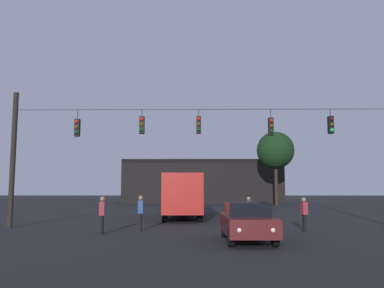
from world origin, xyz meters
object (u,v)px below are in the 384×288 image
at_px(pedestrian_crossing_left, 304,212).
at_px(pedestrian_crossing_right, 249,210).
at_px(city_bus, 182,191).
at_px(pedestrian_crossing_center, 141,211).
at_px(pedestrian_near_bus, 102,213).
at_px(tree_left_silhouette, 275,151).
at_px(car_near_right, 247,221).

height_order(pedestrian_crossing_left, pedestrian_crossing_right, pedestrian_crossing_left).
distance_m(city_bus, pedestrian_crossing_left, 11.37).
xyz_separation_m(pedestrian_crossing_center, pedestrian_near_bus, (-1.55, -1.42, -0.01)).
height_order(pedestrian_crossing_center, tree_left_silhouette, tree_left_silhouette).
xyz_separation_m(city_bus, pedestrian_crossing_center, (-1.70, -9.26, -0.89)).
bearing_deg(pedestrian_crossing_right, car_near_right, -98.05).
bearing_deg(pedestrian_near_bus, tree_left_silhouette, 64.21).
distance_m(city_bus, pedestrian_crossing_center, 9.46).
relative_size(pedestrian_crossing_center, tree_left_silhouette, 0.20).
xyz_separation_m(car_near_right, pedestrian_crossing_center, (-4.76, 3.71, 0.17)).
xyz_separation_m(car_near_right, pedestrian_crossing_right, (0.87, 6.12, 0.11)).
height_order(car_near_right, pedestrian_crossing_left, pedestrian_crossing_left).
relative_size(pedestrian_crossing_center, pedestrian_crossing_right, 1.06).
distance_m(pedestrian_crossing_left, pedestrian_near_bus, 9.60).
bearing_deg(tree_left_silhouette, car_near_right, -103.38).
bearing_deg(pedestrian_crossing_right, city_bus, 119.80).
bearing_deg(car_near_right, pedestrian_near_bus, 160.01).
distance_m(pedestrian_crossing_right, tree_left_silhouette, 25.54).
height_order(pedestrian_near_bus, tree_left_silhouette, tree_left_silhouette).
distance_m(car_near_right, pedestrian_crossing_left, 4.78).
relative_size(pedestrian_crossing_right, tree_left_silhouette, 0.19).
bearing_deg(car_near_right, pedestrian_crossing_right, 81.95).
bearing_deg(pedestrian_crossing_left, pedestrian_crossing_center, 178.73).
height_order(car_near_right, pedestrian_crossing_right, pedestrian_crossing_right).
distance_m(pedestrian_crossing_right, pedestrian_near_bus, 8.13).
xyz_separation_m(pedestrian_crossing_left, pedestrian_crossing_right, (-2.34, 2.59, -0.01)).
bearing_deg(tree_left_silhouette, pedestrian_crossing_right, -104.70).
height_order(pedestrian_crossing_center, pedestrian_crossing_right, pedestrian_crossing_center).
distance_m(car_near_right, pedestrian_near_bus, 6.72).
bearing_deg(pedestrian_near_bus, city_bus, 73.05).
bearing_deg(pedestrian_near_bus, pedestrian_crossing_right, 28.08).
bearing_deg(pedestrian_crossing_center, car_near_right, -37.97).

